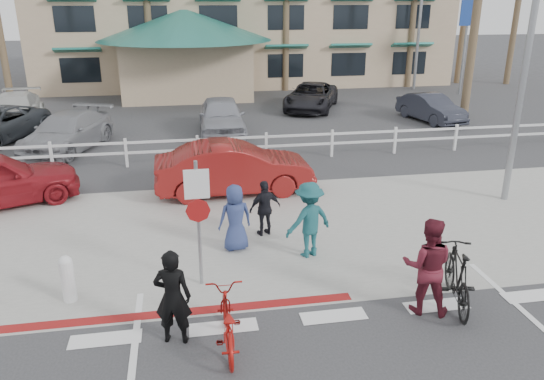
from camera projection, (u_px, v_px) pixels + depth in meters
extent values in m
plane|color=#333335|center=(343.00, 336.00, 9.06)|extent=(140.00, 140.00, 0.00)
cube|color=gray|center=(290.00, 229.00, 13.22)|extent=(22.00, 7.00, 0.01)
cube|color=#333335|center=(264.00, 178.00, 16.92)|extent=(40.00, 5.00, 0.01)
cube|color=#333335|center=(233.00, 116.00, 25.71)|extent=(50.00, 16.00, 0.01)
cube|color=maroon|center=(166.00, 314.00, 9.68)|extent=(7.00, 0.25, 0.02)
imported|color=#9A100C|center=(227.00, 322.00, 8.66)|extent=(0.66, 1.80, 0.94)
imported|color=black|center=(173.00, 297.00, 8.66)|extent=(0.69, 0.53, 1.69)
imported|color=black|center=(457.00, 277.00, 9.82)|extent=(1.07, 2.03, 1.17)
imported|color=#5A1723|center=(427.00, 266.00, 9.50)|extent=(1.09, 0.99, 1.84)
imported|color=#184F55|center=(309.00, 220.00, 11.62)|extent=(1.27, 0.99, 1.73)
imported|color=black|center=(265.00, 208.00, 12.70)|extent=(0.87, 0.56, 1.39)
imported|color=navy|center=(235.00, 218.00, 11.94)|extent=(0.84, 0.63, 1.55)
imported|color=maroon|center=(234.00, 168.00, 15.46)|extent=(4.62, 1.70, 1.51)
imported|color=gray|center=(67.00, 132.00, 19.83)|extent=(3.42, 5.15, 1.39)
imported|color=gray|center=(222.00, 116.00, 22.05)|extent=(1.97, 4.61, 1.55)
imported|color=#272934|center=(431.00, 108.00, 24.47)|extent=(2.06, 3.99, 1.25)
imported|color=beige|center=(15.00, 111.00, 23.49)|extent=(2.41, 5.06, 1.42)
imported|color=black|center=(311.00, 96.00, 27.06)|extent=(3.98, 5.29, 1.34)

